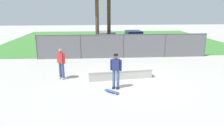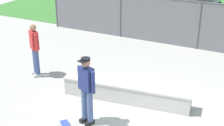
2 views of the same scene
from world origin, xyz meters
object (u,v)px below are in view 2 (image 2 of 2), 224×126
bystander (35,48)px  concrete_ledge (126,92)px  skateboarder (87,88)px  car_white (199,2)px

bystander → concrete_ledge: bearing=-4.0°
concrete_ledge → skateboarder: size_ratio=2.08×
skateboarder → car_white: (0.14, 11.72, -0.19)m
concrete_ledge → bystander: bystander is taller
bystander → car_white: bearing=72.5°
skateboarder → car_white: bearing=89.3°
skateboarder → bystander: bearing=150.5°
car_white → bystander: size_ratio=2.35×
concrete_ledge → car_white: bearing=91.6°
skateboarder → bystander: skateboarder is taller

